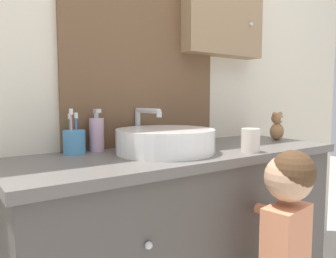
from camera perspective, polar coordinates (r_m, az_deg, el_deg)
name	(u,v)px	position (r m, az deg, el deg)	size (l,w,h in m)	color
wall_back	(153,48)	(1.60, -2.62, 13.86)	(3.20, 0.18, 2.50)	beige
vanity_counter	(183,246)	(1.48, 2.70, -19.66)	(1.42, 0.50, 0.83)	#4C4742
sink_basin	(165,140)	(1.31, -0.54, -1.94)	(0.39, 0.45, 0.17)	white
toothbrush_holder	(74,141)	(1.32, -16.04, -2.08)	(0.09, 0.09, 0.18)	#4C93C6
soap_dispenser	(97,134)	(1.36, -12.31, -0.87)	(0.06, 0.06, 0.17)	#CCA3BC
child_figure	(286,243)	(1.28, 19.85, -18.16)	(0.20, 0.43, 0.87)	slate
teddy_bear	(277,127)	(1.79, 18.46, 0.37)	(0.08, 0.07, 0.15)	#9E7047
drinking_cup	(250,140)	(1.36, 14.17, -1.91)	(0.08, 0.08, 0.10)	silver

